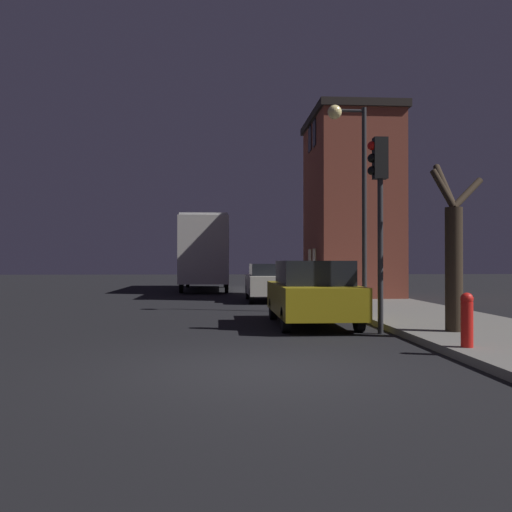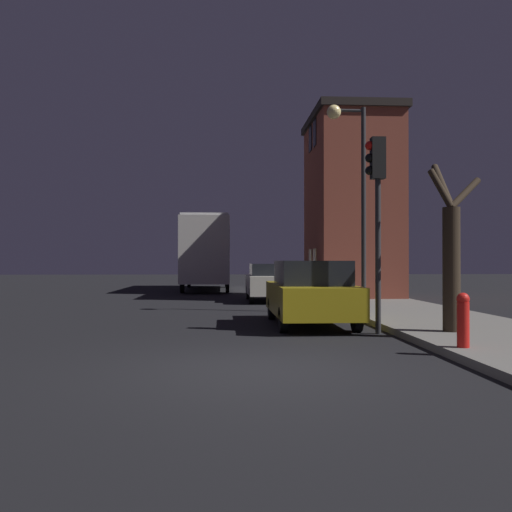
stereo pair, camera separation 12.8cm
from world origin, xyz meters
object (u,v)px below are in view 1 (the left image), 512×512
Objects in this scene: traffic_light at (379,193)px; fire_hydrant at (467,319)px; car_near_lane at (312,292)px; bus at (205,248)px; streetlamp at (352,168)px; car_mid_lane at (272,282)px; bare_tree at (453,252)px.

fire_hydrant is (0.64, -2.92, -2.43)m from traffic_light.
fire_hydrant is at bearing -68.54° from car_near_lane.
car_near_lane is (3.00, -17.58, -1.49)m from bus.
streetlamp reaches higher than car_mid_lane.
car_near_lane is at bearing -119.47° from streetlamp.
car_near_lane is (-2.52, 2.42, -0.95)m from bare_tree.
streetlamp is 1.39× the size of car_near_lane.
streetlamp is at bearing 98.10° from bare_tree.
streetlamp is at bearing 83.26° from traffic_light.
bare_tree is at bearing -81.90° from streetlamp.
streetlamp reaches higher than fire_hydrant.
bare_tree reaches higher than fire_hydrant.
car_mid_lane is (-0.21, 8.38, -0.03)m from car_near_lane.
bus is 9.73m from car_mid_lane.
car_mid_lane is 13.17m from fire_hydrant.
car_mid_lane is (-1.95, 5.30, -3.61)m from streetlamp.
bare_tree is at bearing -75.82° from car_mid_lane.
fire_hydrant is at bearing -107.64° from bare_tree.
traffic_light is at bearing -55.47° from car_near_lane.
bare_tree is 0.94× the size of car_mid_lane.
traffic_light is 1.10× the size of car_mid_lane.
bus is at bearing 102.21° from traffic_light.
car_mid_lane is at bearing -73.11° from bus.
car_near_lane is 1.14× the size of car_mid_lane.
bare_tree is at bearing -27.74° from traffic_light.
car_near_lane is at bearing -80.32° from bus.
traffic_light reaches higher than bare_tree.
traffic_light is at bearing -82.21° from car_mid_lane.
streetlamp reaches higher than bus.
bus is at bearing 106.89° from car_mid_lane.
traffic_light is 3.86m from fire_hydrant.
bus is 22.79m from fire_hydrant.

